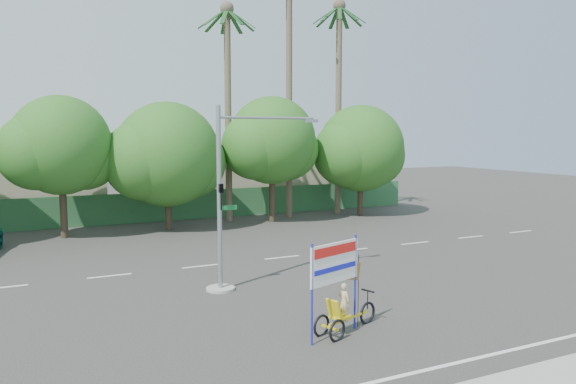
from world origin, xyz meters
name	(u,v)px	position (x,y,z in m)	size (l,w,h in m)	color
ground	(330,311)	(0.00, 0.00, 0.00)	(120.00, 120.00, 0.00)	#33302D
fence	(170,206)	(0.00, 21.50, 1.00)	(38.00, 0.08, 2.00)	#336B3D
building_left	(6,192)	(-10.00, 26.00, 2.00)	(12.00, 8.00, 4.00)	beige
building_right	(254,184)	(8.00, 26.00, 1.80)	(14.00, 8.00, 3.60)	beige
tree_left	(60,149)	(-7.05, 18.00, 5.06)	(6.66, 5.60, 8.07)	#473828
tree_center	(166,157)	(-1.05, 18.00, 4.47)	(7.62, 6.40, 7.85)	#473828
tree_right	(271,144)	(5.95, 18.00, 5.24)	(6.90, 5.80, 8.36)	#473828
tree_far_right	(360,151)	(12.95, 18.00, 4.64)	(7.38, 6.20, 7.94)	#473828
palm_tall	(289,67)	(8.00, 19.50, 10.46)	(3.73, 3.79, 17.45)	#70604C
palm_mid	(339,85)	(12.00, 19.50, 9.40)	(3.73, 3.79, 15.45)	#70604C
palm_short	(228,88)	(3.50, 19.50, 8.86)	(3.73, 3.79, 14.45)	#70604C
traffic_signal	(227,214)	(-2.20, 3.98, 2.92)	(4.72, 1.10, 7.00)	gray
trike_billboard	(341,295)	(-0.83, -2.04, 1.19)	(2.87, 1.28, 2.96)	black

